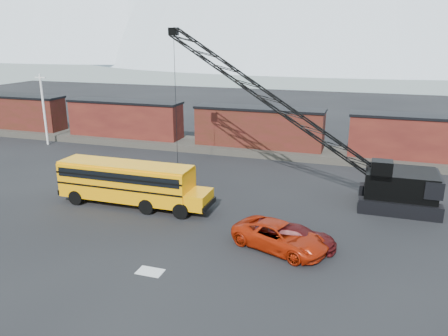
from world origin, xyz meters
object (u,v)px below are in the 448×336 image
Objects in this scene: school_bus at (130,182)px; crawler_crane at (294,115)px; red_pickup at (280,237)px; maroon_suv at (296,237)px.

crawler_crane is (10.77, 5.79, 4.54)m from school_bus.
red_pickup is 0.99m from maroon_suv.
maroon_suv is 0.23× the size of crawler_crane.
school_bus is 13.04m from crawler_crane.
maroon_suv is (12.61, -2.97, -1.12)m from school_bus.
school_bus is 0.56× the size of crawler_crane.
red_pickup is (11.75, -3.44, -1.00)m from school_bus.
crawler_crane reaches higher than maroon_suv.
school_bus is 2.49× the size of maroon_suv.
maroon_suv is at bearing -41.08° from red_pickup.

